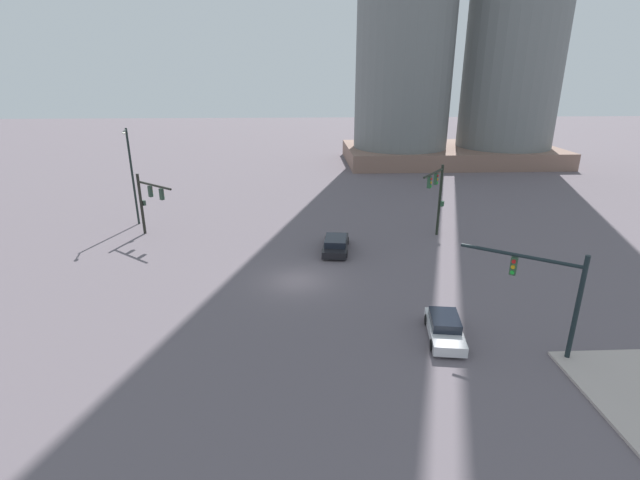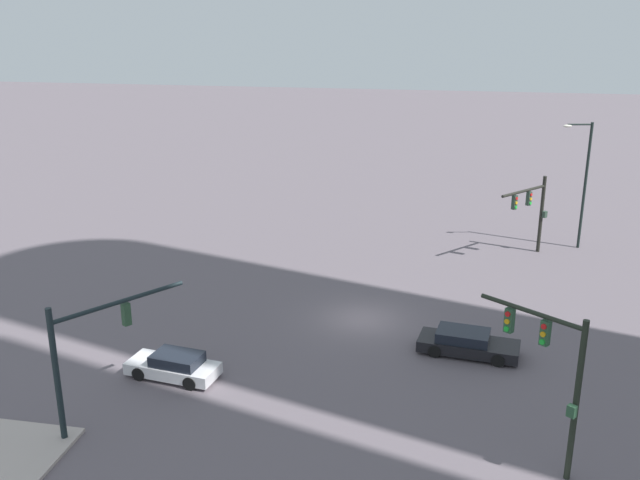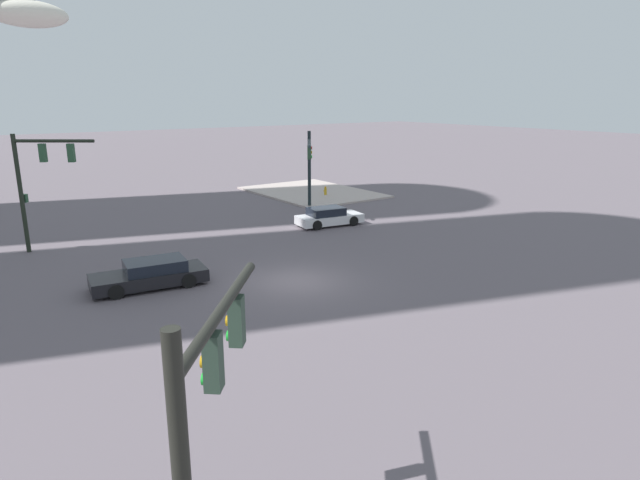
# 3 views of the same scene
# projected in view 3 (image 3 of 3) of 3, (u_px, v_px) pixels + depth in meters

# --- Properties ---
(ground_plane) EXTENTS (236.64, 236.64, 0.00)m
(ground_plane) POSITION_uv_depth(u_px,v_px,m) (297.00, 281.00, 24.69)
(ground_plane) COLOR #625860
(sidewalk_corner) EXTENTS (11.71, 8.53, 0.15)m
(sidewalk_corner) POSITION_uv_depth(u_px,v_px,m) (312.00, 192.00, 47.30)
(sidewalk_corner) COLOR #B5A59F
(sidewalk_corner) RESTS_ON ground
(traffic_signal_near_corner) EXTENTS (5.04, 3.51, 5.70)m
(traffic_signal_near_corner) POSITION_uv_depth(u_px,v_px,m) (309.00, 159.00, 38.88)
(traffic_signal_near_corner) COLOR black
(traffic_signal_near_corner) RESTS_ON ground
(traffic_signal_opposite_side) EXTENTS (3.72, 3.43, 5.45)m
(traffic_signal_opposite_side) POSITION_uv_depth(u_px,v_px,m) (205.00, 415.00, 8.09)
(traffic_signal_opposite_side) COLOR black
(traffic_signal_opposite_side) RESTS_ON ground
(traffic_signal_cross_street) EXTENTS (2.92, 3.53, 6.30)m
(traffic_signal_cross_street) POSITION_uv_depth(u_px,v_px,m) (37.00, 174.00, 28.30)
(traffic_signal_cross_street) COLOR black
(traffic_signal_cross_street) RESTS_ON ground
(sedan_car_approaching) EXTENTS (2.53, 5.10, 1.21)m
(sedan_car_approaching) POSITION_uv_depth(u_px,v_px,m) (151.00, 274.00, 23.86)
(sedan_car_approaching) COLOR black
(sedan_car_approaching) RESTS_ON ground
(sedan_car_waiting_far) EXTENTS (2.33, 4.48, 1.21)m
(sedan_car_waiting_far) POSITION_uv_depth(u_px,v_px,m) (329.00, 217.00, 35.25)
(sedan_car_waiting_far) COLOR silver
(sedan_car_waiting_far) RESTS_ON ground
(fire_hydrant_on_curb) EXTENTS (0.33, 0.22, 0.71)m
(fire_hydrant_on_curb) POSITION_uv_depth(u_px,v_px,m) (325.00, 191.00, 45.53)
(fire_hydrant_on_curb) COLOR gold
(fire_hydrant_on_curb) RESTS_ON sidewalk_corner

